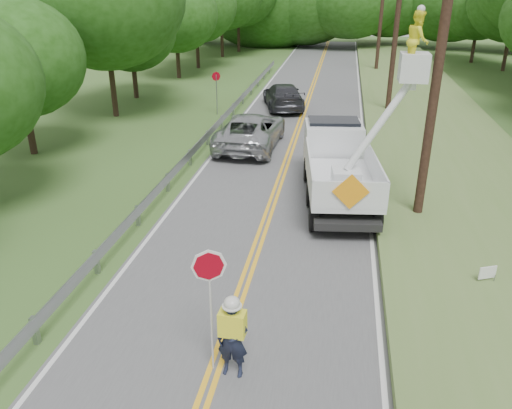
# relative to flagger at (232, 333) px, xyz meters

# --- Properties ---
(ground) EXTENTS (140.00, 140.00, 0.00)m
(ground) POSITION_rel_flagger_xyz_m (-0.40, -0.80, -1.02)
(ground) COLOR #435E27
(ground) RESTS_ON ground
(road) EXTENTS (7.20, 96.00, 0.03)m
(road) POSITION_rel_flagger_xyz_m (-0.40, 13.20, -1.01)
(road) COLOR #535355
(road) RESTS_ON ground
(guardrail) EXTENTS (0.18, 48.00, 0.77)m
(guardrail) POSITION_rel_flagger_xyz_m (-4.42, 14.11, -0.47)
(guardrail) COLOR gray
(guardrail) RESTS_ON ground
(utility_poles) EXTENTS (1.60, 43.30, 10.00)m
(utility_poles) POSITION_rel_flagger_xyz_m (4.60, 16.22, 4.24)
(utility_poles) COLOR black
(utility_poles) RESTS_ON ground
(tall_grass_verge) EXTENTS (7.00, 96.00, 0.30)m
(tall_grass_verge) POSITION_rel_flagger_xyz_m (6.70, 13.20, -0.87)
(tall_grass_verge) COLOR #567636
(tall_grass_verge) RESTS_ON ground
(treeline_left) EXTENTS (10.21, 56.67, 10.61)m
(treeline_left) POSITION_rel_flagger_xyz_m (-10.97, 30.18, 4.69)
(treeline_left) COLOR #332319
(treeline_left) RESTS_ON ground
(flagger) EXTENTS (1.10, 0.45, 2.82)m
(flagger) POSITION_rel_flagger_xyz_m (0.00, 0.00, 0.00)
(flagger) COLOR #191E33
(flagger) RESTS_ON road
(bucket_truck) EXTENTS (3.92, 6.94, 6.61)m
(bucket_truck) POSITION_rel_flagger_xyz_m (1.95, 10.15, 0.49)
(bucket_truck) COLOR black
(bucket_truck) RESTS_ON road
(suv_silver) EXTENTS (2.87, 5.91, 1.62)m
(suv_silver) POSITION_rel_flagger_xyz_m (-2.36, 15.23, -0.20)
(suv_silver) COLOR #AEB0B5
(suv_silver) RESTS_ON road
(suv_darkgrey) EXTENTS (3.38, 5.59, 1.52)m
(suv_darkgrey) POSITION_rel_flagger_xyz_m (-1.78, 23.42, -0.25)
(suv_darkgrey) COLOR #33343A
(suv_darkgrey) RESTS_ON road
(stop_sign_permanent) EXTENTS (0.44, 0.34, 2.52)m
(stop_sign_permanent) POSITION_rel_flagger_xyz_m (-5.48, 21.20, 0.64)
(stop_sign_permanent) COLOR gray
(stop_sign_permanent) RESTS_ON ground
(yard_sign) EXTENTS (0.46, 0.22, 0.71)m
(yard_sign) POSITION_rel_flagger_xyz_m (5.83, 4.09, -0.51)
(yard_sign) COLOR white
(yard_sign) RESTS_ON ground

